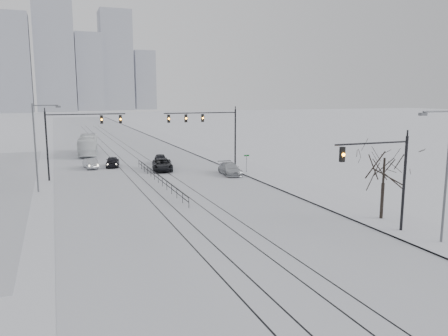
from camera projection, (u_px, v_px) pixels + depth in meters
The scene contains 20 objects.
ground at pixel (293, 295), 21.68m from camera, with size 500.00×500.00×0.00m, color silver.
road at pixel (120, 151), 76.84m from camera, with size 22.00×260.00×0.02m, color silver.
sidewalk_east at pixel (194, 148), 81.65m from camera, with size 5.00×260.00×0.16m, color silver.
curb at pixel (181, 148), 80.78m from camera, with size 0.10×260.00×0.12m, color gray.
tram_rails at pixel (142, 169), 58.45m from camera, with size 5.30×180.00×0.01m.
skyline at pixel (77, 61), 269.96m from camera, with size 96.00×48.00×72.00m.
traffic_mast_near at pixel (387, 172), 30.30m from camera, with size 6.10×0.37×7.00m.
traffic_mast_ne at pixel (211, 127), 55.81m from camera, with size 9.60×0.37×8.00m.
traffic_mast_nw at pixel (74, 132), 50.81m from camera, with size 9.10×0.37×8.00m.
street_light_east at pixel (444, 167), 28.12m from camera, with size 2.73×0.25×9.00m.
street_light_west at pixel (38, 141), 44.04m from camera, with size 2.73×0.25×9.00m.
bare_tree at pixel (384, 164), 33.93m from camera, with size 4.40×4.40×6.10m.
median_fence at pixel (158, 179), 49.17m from camera, with size 0.06×24.00×1.00m.
street_sign at pixel (247, 161), 55.05m from camera, with size 0.70×0.06×2.40m.
sedan_sb_inner at pixel (113, 162), 60.31m from camera, with size 1.74×4.32×1.47m, color black.
sedan_sb_outer at pixel (90, 163), 59.01m from camera, with size 1.45×4.17×1.37m, color #ADAFB5.
sedan_nb_front at pixel (162, 165), 57.32m from camera, with size 2.53×5.49×1.53m, color black.
sedan_nb_right at pixel (230, 169), 54.30m from camera, with size 2.06×5.08×1.47m, color #B2B6BB.
sedan_nb_far at pixel (161, 159), 62.77m from camera, with size 1.68×4.18×1.43m, color black.
box_truck at pixel (88, 145), 72.39m from camera, with size 2.72×11.61×3.23m, color white.
Camera 1 is at (-10.58, -17.71, 9.81)m, focal length 35.00 mm.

